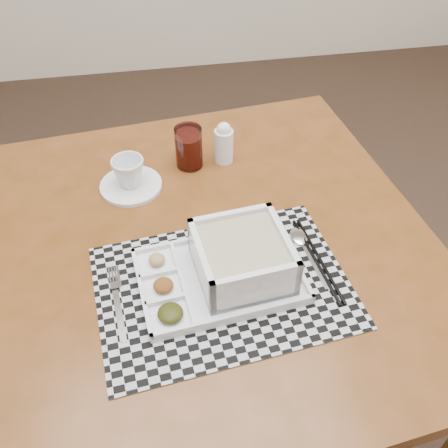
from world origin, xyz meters
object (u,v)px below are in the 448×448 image
(dining_table, at_px, (203,266))
(serving_tray, at_px, (235,264))
(cup, at_px, (129,172))
(juice_glass, at_px, (189,149))
(creamer_bottle, at_px, (224,143))

(dining_table, relative_size, serving_tray, 3.23)
(cup, height_order, juice_glass, juice_glass)
(cup, distance_m, juice_glass, 0.16)
(cup, bearing_deg, dining_table, -33.54)
(cup, xyz_separation_m, juice_glass, (0.15, 0.06, 0.00))
(dining_table, bearing_deg, serving_tray, -63.84)
(serving_tray, distance_m, cup, 0.37)
(dining_table, xyz_separation_m, juice_glass, (0.01, 0.28, 0.13))
(dining_table, distance_m, creamer_bottle, 0.33)
(creamer_bottle, bearing_deg, serving_tray, -96.69)
(dining_table, xyz_separation_m, creamer_bottle, (0.10, 0.28, 0.13))
(dining_table, bearing_deg, cup, 123.70)
(cup, distance_m, creamer_bottle, 0.25)
(serving_tray, bearing_deg, dining_table, 116.16)
(dining_table, xyz_separation_m, cup, (-0.14, 0.21, 0.12))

